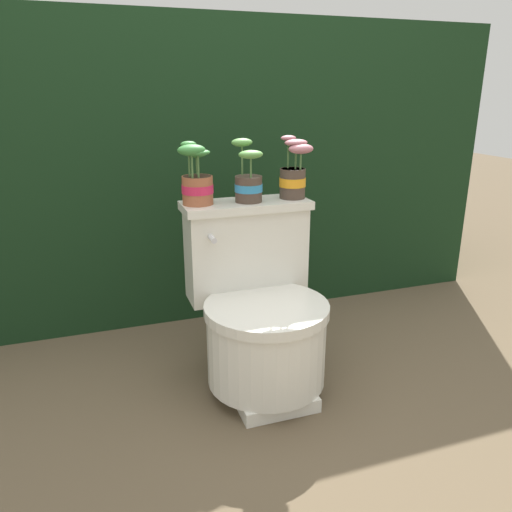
# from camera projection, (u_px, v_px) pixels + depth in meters

# --- Properties ---
(ground_plane) EXTENTS (12.00, 12.00, 0.00)m
(ground_plane) POSITION_uv_depth(u_px,v_px,m) (250.00, 392.00, 1.83)
(ground_plane) COLOR brown
(hedge_backdrop) EXTENTS (2.96, 0.96, 1.36)m
(hedge_backdrop) POSITION_uv_depth(u_px,v_px,m) (181.00, 163.00, 2.65)
(hedge_backdrop) COLOR black
(hedge_backdrop) RESTS_ON ground
(toilet) EXTENTS (0.47, 0.53, 0.66)m
(toilet) POSITION_uv_depth(u_px,v_px,m) (260.00, 314.00, 1.81)
(toilet) COLOR silver
(toilet) RESTS_ON ground
(potted_plant_left) EXTENTS (0.13, 0.13, 0.22)m
(potted_plant_left) POSITION_uv_depth(u_px,v_px,m) (197.00, 180.00, 1.75)
(potted_plant_left) COLOR #9E5638
(potted_plant_left) RESTS_ON toilet
(potted_plant_midleft) EXTENTS (0.10, 0.12, 0.22)m
(potted_plant_midleft) POSITION_uv_depth(u_px,v_px,m) (248.00, 181.00, 1.79)
(potted_plant_midleft) COLOR #47382D
(potted_plant_midleft) RESTS_ON toilet
(potted_plant_middle) EXTENTS (0.11, 0.11, 0.23)m
(potted_plant_middle) POSITION_uv_depth(u_px,v_px,m) (294.00, 174.00, 1.85)
(potted_plant_middle) COLOR #47382D
(potted_plant_middle) RESTS_ON toilet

